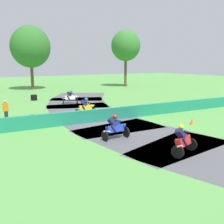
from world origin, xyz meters
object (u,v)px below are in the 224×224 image
Objects in this scene: motorcycle_chase_yellow at (86,107)px; tire_stack_near at (34,98)px; motorcycle_fourth_red at (184,140)px; motorcycle_trailing_blue at (116,127)px; track_marshal at (6,112)px; motorcycle_lead_white at (71,97)px; tire_stack_mid_a at (33,121)px; traffic_cone at (192,121)px.

motorcycle_chase_yellow is 10.33m from tire_stack_near.
motorcycle_fourth_red is at bearing -90.77° from motorcycle_chase_yellow.
tire_stack_near is (0.21, 16.99, -0.33)m from motorcycle_trailing_blue.
track_marshal is (-4.45, 7.05, 0.19)m from motorcycle_trailing_blue.
motorcycle_trailing_blue is 3.90m from motorcycle_fourth_red.
motorcycle_lead_white is 1.07× the size of track_marshal.
motorcycle_chase_yellow is at bearing -101.99° from motorcycle_lead_white.
motorcycle_chase_yellow is 10.40m from motorcycle_fourth_red.
track_marshal is (-1.25, 2.14, 0.42)m from tire_stack_mid_a.
motorcycle_trailing_blue is at bearing -56.90° from tire_stack_mid_a.
motorcycle_lead_white is 2.17× the size of tire_stack_mid_a.
track_marshal is (-7.26, -5.75, 0.18)m from motorcycle_lead_white.
traffic_cone is (3.38, -12.78, -0.42)m from motorcycle_lead_white.
motorcycle_fourth_red is 9.71m from tire_stack_mid_a.
track_marshal is at bearing 120.29° from tire_stack_mid_a.
track_marshal is at bearing 146.56° from traffic_cone.
motorcycle_chase_yellow reaches higher than tire_stack_near.
motorcycle_trailing_blue is at bearing -57.74° from track_marshal.
motorcycle_fourth_red reaches higher than tire_stack_mid_a.
motorcycle_chase_yellow is at bearing 77.24° from motorcycle_trailing_blue.
tire_stack_near is (-1.17, 20.64, -0.34)m from motorcycle_fourth_red.
tire_stack_near is at bearing 64.88° from track_marshal.
motorcycle_chase_yellow is 3.89× the size of traffic_cone.
motorcycle_fourth_red is 2.43× the size of tire_stack_near.
motorcycle_chase_yellow is 1.05× the size of track_marshal.
tire_stack_mid_a is at bearing 123.10° from motorcycle_trailing_blue.
tire_stack_near is at bearing 93.25° from motorcycle_fourth_red.
motorcycle_fourth_red is at bearing -86.75° from tire_stack_near.
traffic_cone is at bearing 0.21° from motorcycle_trailing_blue.
motorcycle_lead_white reaches higher than motorcycle_trailing_blue.
tire_stack_mid_a is 1.82× the size of traffic_cone.
tire_stack_near is (-1.31, 10.24, -0.35)m from motorcycle_chase_yellow.
tire_stack_near is at bearing 89.28° from motorcycle_trailing_blue.
motorcycle_chase_yellow is 2.48× the size of tire_stack_near.
motorcycle_chase_yellow is 1.02× the size of motorcycle_fourth_red.
motorcycle_lead_white reaches higher than tire_stack_mid_a.
motorcycle_trailing_blue is 17.00m from tire_stack_near.
motorcycle_trailing_blue is 2.10× the size of tire_stack_mid_a.
motorcycle_fourth_red is at bearing -142.59° from traffic_cone.
traffic_cone is (4.80, 3.67, -0.42)m from motorcycle_fourth_red.
motorcycle_lead_white is at bearing 38.39° from track_marshal.
motorcycle_lead_white is 1.03× the size of motorcycle_trailing_blue.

